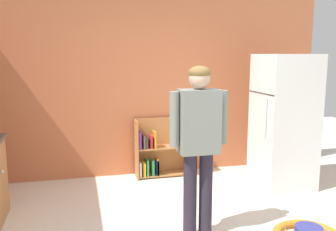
% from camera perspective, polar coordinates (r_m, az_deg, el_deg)
% --- Properties ---
extents(back_wall, '(5.20, 0.06, 2.70)m').
position_cam_1_polar(back_wall, '(5.40, -2.33, 5.00)').
color(back_wall, '#C66C43').
rests_on(back_wall, ground).
extents(refrigerator, '(0.73, 0.68, 1.78)m').
position_cam_1_polar(refrigerator, '(5.10, 17.65, -0.92)').
color(refrigerator, white).
rests_on(refrigerator, ground).
extents(bookshelf, '(0.80, 0.28, 0.85)m').
position_cam_1_polar(bookshelf, '(5.40, -1.51, -5.68)').
color(bookshelf, '#B87A43').
rests_on(bookshelf, ground).
extents(standing_person, '(0.57, 0.22, 1.67)m').
position_cam_1_polar(standing_person, '(3.48, 4.81, -3.30)').
color(standing_person, '#29222F').
rests_on(standing_person, ground).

